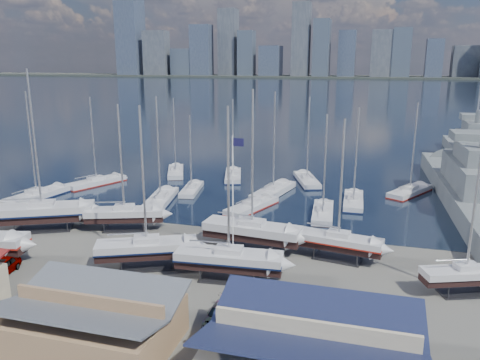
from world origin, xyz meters
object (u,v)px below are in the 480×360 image
(sailboat_cradle_0, at_px, (42,212))
(car_a, at_px, (1,267))
(naval_ship_west, at_px, (472,154))
(flagpole, at_px, (234,191))
(naval_ship_east, at_px, (474,194))

(sailboat_cradle_0, distance_m, car_a, 12.79)
(naval_ship_west, xyz_separation_m, flagpole, (-33.15, -61.23, 6.07))
(naval_ship_east, bearing_deg, flagpole, 134.41)
(sailboat_cradle_0, distance_m, flagpole, 26.18)
(sailboat_cradle_0, distance_m, naval_ship_west, 82.41)
(sailboat_cradle_0, height_order, car_a, sailboat_cradle_0)
(naval_ship_west, relative_size, flagpole, 3.18)
(sailboat_cradle_0, height_order, naval_ship_east, sailboat_cradle_0)
(sailboat_cradle_0, relative_size, flagpole, 1.46)
(car_a, bearing_deg, naval_ship_east, 25.46)
(naval_ship_east, xyz_separation_m, car_a, (-48.48, -37.24, -0.87))
(sailboat_cradle_0, xyz_separation_m, car_a, (4.44, -11.90, -1.45))
(naval_ship_east, bearing_deg, car_a, 125.87)
(sailboat_cradle_0, relative_size, naval_ship_west, 0.46)
(car_a, xyz_separation_m, flagpole, (20.95, 8.67, 6.94))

